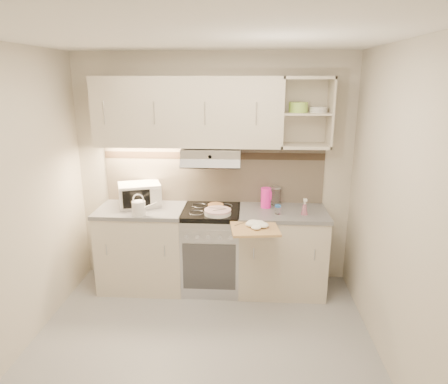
% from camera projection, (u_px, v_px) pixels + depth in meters
% --- Properties ---
extents(ground, '(3.00, 3.00, 0.00)m').
position_uv_depth(ground, '(200.00, 351.00, 3.39)').
color(ground, gray).
rests_on(ground, ground).
extents(room_shell, '(3.04, 2.84, 2.52)m').
position_uv_depth(room_shell, '(203.00, 154.00, 3.29)').
color(room_shell, beige).
rests_on(room_shell, ground).
extents(base_cabinet_left, '(0.90, 0.60, 0.86)m').
position_uv_depth(base_cabinet_left, '(144.00, 249.00, 4.37)').
color(base_cabinet_left, beige).
rests_on(base_cabinet_left, ground).
extents(worktop_left, '(0.92, 0.62, 0.04)m').
position_uv_depth(worktop_left, '(141.00, 210.00, 4.24)').
color(worktop_left, slate).
rests_on(worktop_left, base_cabinet_left).
extents(base_cabinet_right, '(0.90, 0.60, 0.86)m').
position_uv_depth(base_cabinet_right, '(281.00, 252.00, 4.28)').
color(base_cabinet_right, beige).
rests_on(base_cabinet_right, ground).
extents(worktop_right, '(0.92, 0.62, 0.04)m').
position_uv_depth(worktop_right, '(283.00, 213.00, 4.16)').
color(worktop_right, slate).
rests_on(worktop_right, base_cabinet_right).
extents(electric_range, '(0.60, 0.60, 0.90)m').
position_uv_depth(electric_range, '(212.00, 249.00, 4.32)').
color(electric_range, '#B7B7BC').
rests_on(electric_range, ground).
extents(microwave, '(0.51, 0.45, 0.24)m').
position_uv_depth(microwave, '(140.00, 195.00, 4.30)').
color(microwave, silver).
rests_on(microwave, worktop_left).
extents(watering_can, '(0.26, 0.13, 0.22)m').
position_uv_depth(watering_can, '(140.00, 207.00, 4.00)').
color(watering_can, silver).
rests_on(watering_can, worktop_left).
extents(plate_stack, '(0.27, 0.27, 0.06)m').
position_uv_depth(plate_stack, '(218.00, 212.00, 4.04)').
color(plate_stack, silver).
rests_on(plate_stack, electric_range).
extents(bread_loaf, '(0.17, 0.17, 0.04)m').
position_uv_depth(bread_loaf, '(216.00, 206.00, 4.24)').
color(bread_loaf, '#A2653F').
rests_on(bread_loaf, electric_range).
extents(pink_pitcher, '(0.12, 0.11, 0.21)m').
position_uv_depth(pink_pitcher, '(266.00, 198.00, 4.23)').
color(pink_pitcher, '#FF22AB').
rests_on(pink_pitcher, worktop_right).
extents(glass_jar, '(0.11, 0.11, 0.20)m').
position_uv_depth(glass_jar, '(276.00, 196.00, 4.32)').
color(glass_jar, white).
rests_on(glass_jar, worktop_right).
extents(spice_jar, '(0.06, 0.06, 0.09)m').
position_uv_depth(spice_jar, '(278.00, 209.00, 4.04)').
color(spice_jar, silver).
rests_on(spice_jar, worktop_right).
extents(spray_bottle, '(0.07, 0.07, 0.18)m').
position_uv_depth(spray_bottle, '(305.00, 208.00, 4.02)').
color(spray_bottle, pink).
rests_on(spray_bottle, worktop_right).
extents(cutting_board, '(0.48, 0.44, 0.02)m').
position_uv_depth(cutting_board, '(255.00, 229.00, 3.74)').
color(cutting_board, tan).
rests_on(cutting_board, base_cabinet_right).
extents(dish_towel, '(0.27, 0.23, 0.07)m').
position_uv_depth(dish_towel, '(256.00, 224.00, 3.73)').
color(dish_towel, beige).
rests_on(dish_towel, cutting_board).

